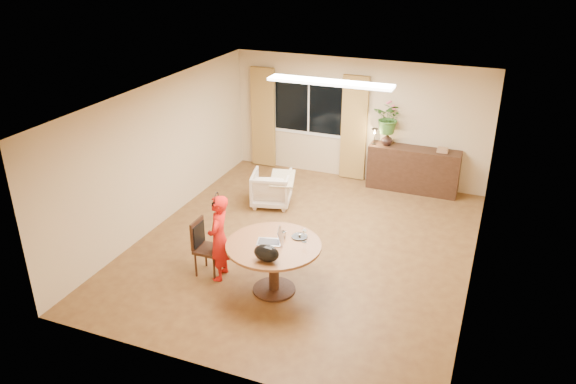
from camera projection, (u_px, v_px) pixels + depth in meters
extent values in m
plane|color=brown|center=(304.00, 245.00, 9.64)|extent=(6.50, 6.50, 0.00)
plane|color=white|center=(306.00, 97.00, 8.56)|extent=(6.50, 6.50, 0.00)
plane|color=#D8B68C|center=(358.00, 120.00, 11.85)|extent=(5.50, 0.00, 5.50)
plane|color=#D8B68C|center=(161.00, 154.00, 10.03)|extent=(0.00, 6.50, 6.50)
plane|color=#D8B68C|center=(482.00, 203.00, 8.17)|extent=(0.00, 6.50, 6.50)
cube|color=white|center=(309.00, 106.00, 12.12)|extent=(1.70, 0.02, 1.30)
cube|color=black|center=(309.00, 106.00, 12.11)|extent=(1.55, 0.01, 1.15)
cube|color=white|center=(309.00, 106.00, 12.11)|extent=(0.04, 0.01, 1.15)
cube|color=olive|center=(263.00, 118.00, 12.55)|extent=(0.55, 0.08, 2.25)
cube|color=olive|center=(354.00, 128.00, 11.85)|extent=(0.55, 0.08, 2.25)
cube|color=white|center=(330.00, 82.00, 9.59)|extent=(2.20, 0.35, 0.05)
cylinder|color=brown|center=(274.00, 245.00, 8.10)|extent=(1.39, 1.39, 0.04)
cylinder|color=black|center=(274.00, 269.00, 8.27)|extent=(0.15, 0.15, 0.75)
cylinder|color=black|center=(274.00, 289.00, 8.42)|extent=(0.64, 0.64, 0.03)
imported|color=#B82E0E|center=(219.00, 238.00, 8.48)|extent=(0.55, 0.41, 1.38)
imported|color=beige|center=(271.00, 188.00, 10.99)|extent=(0.89, 0.91, 0.69)
cube|color=black|center=(413.00, 170.00, 11.56)|extent=(1.85, 0.45, 0.92)
imported|color=black|center=(387.00, 139.00, 11.51)|extent=(0.25, 0.25, 0.25)
imported|color=#2D6F29|center=(389.00, 118.00, 11.32)|extent=(0.68, 0.62, 0.66)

